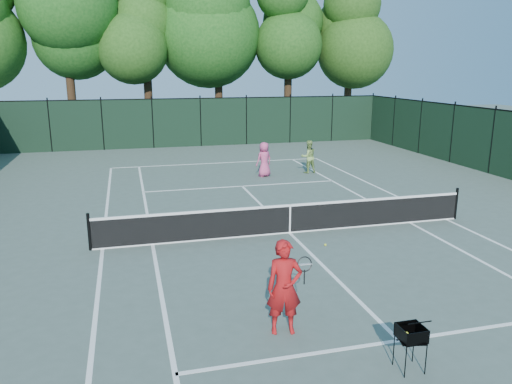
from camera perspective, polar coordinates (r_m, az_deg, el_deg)
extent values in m
plane|color=#49594F|center=(15.31, 3.87, -4.69)|extent=(90.00, 90.00, 0.00)
cube|color=white|center=(14.61, -17.13, -6.24)|extent=(0.10, 23.77, 0.01)
cube|color=white|center=(17.76, 20.92, -2.95)|extent=(0.10, 23.77, 0.01)
cube|color=white|center=(14.59, -11.73, -5.91)|extent=(0.10, 23.77, 0.01)
cube|color=white|center=(17.02, 17.15, -3.36)|extent=(0.10, 23.77, 0.01)
cube|color=white|center=(26.50, -4.30, 3.33)|extent=(10.97, 0.10, 0.01)
cube|color=white|center=(9.98, 16.04, -16.01)|extent=(8.23, 0.10, 0.01)
cube|color=white|center=(21.24, -1.60, 0.68)|extent=(8.23, 0.10, 0.01)
cube|color=white|center=(15.31, 3.87, -4.68)|extent=(0.10, 12.80, 0.01)
cube|color=black|center=(15.17, 3.89, -3.06)|extent=(11.60, 0.03, 0.85)
cube|color=white|center=(15.05, 3.92, -1.54)|extent=(11.60, 0.05, 0.07)
cube|color=white|center=(15.30, 3.87, -4.62)|extent=(11.60, 0.05, 0.04)
cube|color=white|center=(15.17, 3.89, -3.06)|extent=(0.05, 0.04, 0.91)
cylinder|color=black|center=(14.46, -18.53, -4.34)|extent=(0.09, 0.09, 1.06)
cylinder|color=black|center=(17.81, 21.89, -1.23)|extent=(0.09, 0.09, 1.06)
cube|color=black|center=(32.25, -6.34, 7.89)|extent=(24.00, 0.05, 3.00)
cylinder|color=black|center=(35.98, -20.23, 9.19)|extent=(0.56, 0.56, 4.80)
ellipsoid|color=#164A15|center=(36.09, -21.12, 19.20)|extent=(6.80, 6.80, 10.54)
cylinder|color=black|center=(35.68, -12.12, 9.30)|extent=(0.56, 0.56, 4.30)
ellipsoid|color=#1D4714|center=(35.69, -12.61, 18.29)|extent=(6.00, 6.00, 9.30)
cylinder|color=black|center=(36.72, -4.26, 10.24)|extent=(0.56, 0.56, 5.00)
ellipsoid|color=#174A15|center=(36.87, -4.46, 20.41)|extent=(7.00, 7.00, 10.85)
cylinder|color=black|center=(37.30, 3.64, 10.00)|extent=(0.56, 0.56, 4.60)
ellipsoid|color=#194513|center=(37.35, 3.78, 19.01)|extent=(6.20, 6.20, 9.61)
cylinder|color=black|center=(39.61, 10.39, 9.89)|extent=(0.56, 0.56, 4.40)
ellipsoid|color=#1E4313|center=(39.62, 10.76, 17.90)|extent=(5.80, 5.80, 8.99)
imported|color=#AA1315|center=(9.50, 3.26, -10.83)|extent=(0.73, 0.53, 1.83)
cylinder|color=black|center=(9.88, 5.54, -9.66)|extent=(0.03, 0.03, 0.30)
torus|color=black|center=(9.77, 5.58, -8.21)|extent=(0.30, 0.10, 0.30)
imported|color=#CD487D|center=(23.02, 0.94, 3.75)|extent=(0.90, 0.74, 1.60)
imported|color=#84A854|center=(23.94, 6.01, 4.03)|extent=(0.80, 0.64, 1.56)
cylinder|color=black|center=(8.85, 16.72, -18.14)|extent=(0.02, 0.02, 0.56)
cylinder|color=black|center=(9.03, 18.85, -17.61)|extent=(0.02, 0.02, 0.56)
cylinder|color=black|center=(9.12, 15.46, -17.01)|extent=(0.02, 0.02, 0.56)
cylinder|color=black|center=(9.30, 17.54, -16.53)|extent=(0.02, 0.02, 0.56)
cube|color=black|center=(8.88, 17.33, -15.12)|extent=(0.49, 0.49, 0.23)
sphere|color=yellow|center=(8.91, 17.30, -15.50)|extent=(0.06, 0.06, 0.06)
sphere|color=yellow|center=(8.91, 17.30, -15.50)|extent=(0.06, 0.06, 0.06)
sphere|color=yellow|center=(8.91, 17.30, -15.50)|extent=(0.06, 0.06, 0.06)
sphere|color=yellow|center=(8.91, 17.30, -15.50)|extent=(0.06, 0.06, 0.06)
sphere|color=yellow|center=(8.91, 17.30, -15.50)|extent=(0.06, 0.06, 0.06)
sphere|color=yellow|center=(8.91, 17.30, -15.50)|extent=(0.06, 0.06, 0.06)
sphere|color=yellow|center=(8.91, 17.30, -15.50)|extent=(0.06, 0.06, 0.06)
sphere|color=yellow|center=(8.91, 17.30, -15.50)|extent=(0.06, 0.06, 0.06)
sphere|color=yellow|center=(8.91, 17.30, -15.50)|extent=(0.06, 0.06, 0.06)
sphere|color=yellow|center=(8.91, 17.30, -15.50)|extent=(0.06, 0.06, 0.06)
sphere|color=yellow|center=(8.91, 17.30, -15.50)|extent=(0.06, 0.06, 0.06)
sphere|color=#D5E62F|center=(14.33, 7.93, -5.99)|extent=(0.07, 0.07, 0.07)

